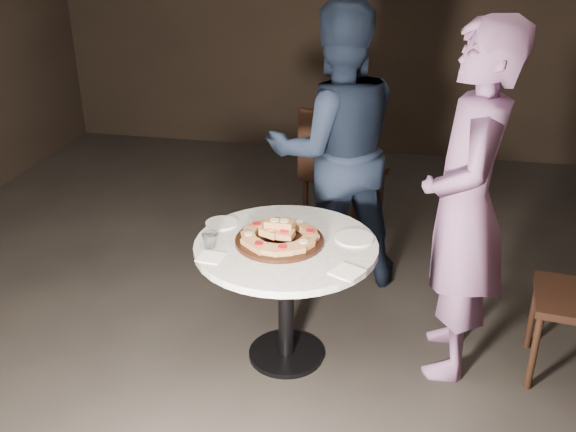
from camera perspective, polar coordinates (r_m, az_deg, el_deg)
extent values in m
plane|color=black|center=(3.71, -0.75, -11.95)|extent=(7.00, 7.00, 0.00)
cylinder|color=black|center=(3.67, -0.16, -12.10)|extent=(0.47, 0.47, 0.03)
cylinder|color=black|center=(3.48, -0.16, -7.62)|extent=(0.10, 0.10, 0.66)
cylinder|color=silver|center=(3.31, -0.17, -2.70)|extent=(1.08, 1.08, 0.04)
cylinder|color=black|center=(3.30, -0.76, -2.20)|extent=(0.60, 0.60, 0.02)
cube|color=#A86F41|center=(3.30, 1.96, -1.65)|extent=(0.11, 0.12, 0.04)
cylinder|color=#B40E18|center=(3.29, 1.97, -1.33)|extent=(0.06, 0.06, 0.01)
cube|color=#A86F41|center=(3.35, 1.62, -1.19)|extent=(0.12, 0.12, 0.04)
cube|color=#A86F41|center=(3.40, 0.94, -0.84)|extent=(0.12, 0.11, 0.04)
cylinder|color=beige|center=(3.39, 0.94, -0.53)|extent=(0.06, 0.06, 0.01)
cube|color=#A86F41|center=(3.42, 0.02, -0.62)|extent=(0.11, 0.10, 0.04)
cube|color=#A86F41|center=(3.43, -1.00, -0.58)|extent=(0.11, 0.09, 0.04)
cylinder|color=#B40E18|center=(3.42, -1.01, -0.27)|extent=(0.05, 0.05, 0.01)
cube|color=#A86F41|center=(3.41, -2.00, -0.71)|extent=(0.12, 0.12, 0.04)
cube|color=#A86F41|center=(3.38, -2.82, -1.00)|extent=(0.12, 0.12, 0.04)
cylinder|color=#B40E18|center=(3.37, -2.83, -0.69)|extent=(0.06, 0.06, 0.01)
cube|color=#A86F41|center=(3.33, -3.36, -1.42)|extent=(0.08, 0.10, 0.04)
cube|color=#A86F41|center=(3.28, -3.52, -1.90)|extent=(0.10, 0.12, 0.04)
cylinder|color=beige|center=(3.27, -3.53, -1.58)|extent=(0.06, 0.06, 0.01)
cube|color=#A86F41|center=(3.22, -3.25, -2.38)|extent=(0.12, 0.12, 0.04)
cube|color=#A86F41|center=(3.18, -2.59, -2.77)|extent=(0.12, 0.12, 0.04)
cylinder|color=#B40E18|center=(3.17, -2.60, -2.45)|extent=(0.06, 0.06, 0.01)
cube|color=#A86F41|center=(3.15, -1.62, -3.02)|extent=(0.10, 0.09, 0.04)
cube|color=#A86F41|center=(3.15, -0.51, -3.07)|extent=(0.12, 0.10, 0.04)
cylinder|color=#B40E18|center=(3.14, -0.51, -2.74)|extent=(0.06, 0.06, 0.01)
cube|color=#A86F41|center=(3.16, 0.56, -2.92)|extent=(0.12, 0.12, 0.04)
cube|color=#A86F41|center=(3.20, 1.41, -2.58)|extent=(0.11, 0.12, 0.04)
cylinder|color=beige|center=(3.19, 1.41, -2.26)|extent=(0.06, 0.06, 0.01)
cube|color=#A86F41|center=(3.25, 1.90, -2.14)|extent=(0.09, 0.11, 0.04)
cube|color=#A86F41|center=(3.29, 0.01, -1.11)|extent=(0.08, 0.10, 0.04)
cylinder|color=#2D6B1E|center=(3.28, 0.01, -0.79)|extent=(0.05, 0.05, 0.01)
cube|color=#A86F41|center=(3.31, -1.18, -0.95)|extent=(0.11, 0.10, 0.04)
cylinder|color=beige|center=(3.30, -1.19, -0.64)|extent=(0.06, 0.06, 0.01)
cube|color=#A86F41|center=(3.25, -1.56, -1.49)|extent=(0.12, 0.11, 0.04)
cylinder|color=orange|center=(3.24, -1.57, -1.17)|extent=(0.06, 0.06, 0.01)
cube|color=#A86F41|center=(3.23, -0.34, -1.65)|extent=(0.11, 0.09, 0.04)
cylinder|color=#B40E18|center=(3.22, -0.35, -1.33)|extent=(0.05, 0.05, 0.01)
cube|color=#A86F41|center=(3.26, -0.31, -0.75)|extent=(0.11, 0.09, 0.04)
cylinder|color=beige|center=(3.25, -0.31, -0.42)|extent=(0.05, 0.05, 0.01)
cube|color=#A86F41|center=(3.27, -1.20, -0.69)|extent=(0.10, 0.08, 0.04)
cylinder|color=beige|center=(3.26, -1.20, -0.37)|extent=(0.05, 0.05, 0.01)
cylinder|color=white|center=(3.51, -5.93, -0.63)|extent=(0.22, 0.22, 0.01)
cylinder|color=white|center=(3.35, 5.91, -1.97)|extent=(0.26, 0.26, 0.01)
imported|color=silver|center=(3.26, -6.94, -2.16)|extent=(0.10, 0.10, 0.08)
cube|color=white|center=(3.18, -6.92, -3.65)|extent=(0.13, 0.13, 0.01)
cube|color=white|center=(3.04, 5.27, -4.98)|extent=(0.18, 0.18, 0.01)
cube|color=black|center=(4.74, 5.05, 3.77)|extent=(0.63, 0.63, 0.05)
cube|color=black|center=(4.46, 3.63, 5.93)|extent=(0.46, 0.23, 0.52)
cylinder|color=black|center=(4.92, 8.21, 1.19)|extent=(0.05, 0.05, 0.52)
cylinder|color=black|center=(5.10, 4.07, 2.26)|extent=(0.05, 0.05, 0.52)
cylinder|color=black|center=(4.59, 5.89, -0.54)|extent=(0.05, 0.05, 0.52)
cylinder|color=black|center=(4.78, 1.56, 0.67)|extent=(0.05, 0.05, 0.52)
cylinder|color=black|center=(3.86, 20.95, -8.01)|extent=(0.04, 0.04, 0.46)
cylinder|color=black|center=(3.55, 21.04, -11.16)|extent=(0.04, 0.04, 0.46)
imported|color=black|center=(4.04, 4.23, 5.89)|extent=(1.07, 0.96, 1.82)
imported|color=slate|center=(3.30, 15.49, 0.75)|extent=(0.45, 0.68, 1.85)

